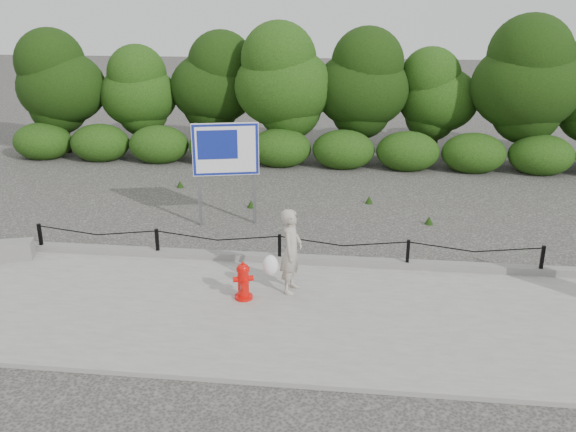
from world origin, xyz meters
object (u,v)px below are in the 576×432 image
at_px(pedestrian, 290,252).
at_px(fire_hydrant, 243,281).
at_px(concrete_block, 3,251).
at_px(advertising_sign, 226,154).

bearing_deg(pedestrian, fire_hydrant, 126.52).
height_order(fire_hydrant, pedestrian, pedestrian).
bearing_deg(concrete_block, fire_hydrant, -12.27).
xyz_separation_m(pedestrian, advertising_sign, (-1.88, 3.44, 0.87)).
height_order(pedestrian, advertising_sign, advertising_sign).
bearing_deg(concrete_block, pedestrian, -6.98).
height_order(fire_hydrant, advertising_sign, advertising_sign).
xyz_separation_m(fire_hydrant, concrete_block, (-5.12, 1.11, -0.15)).
distance_m(concrete_block, advertising_sign, 5.06).
relative_size(fire_hydrant, advertising_sign, 0.28).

